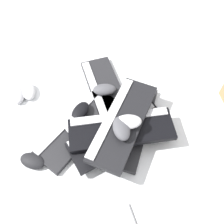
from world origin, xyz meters
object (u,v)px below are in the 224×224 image
(keyboard_2, at_px, (131,124))
(mouse_7, at_px, (29,91))
(keyboard_3, at_px, (119,135))
(mouse_0, at_px, (104,90))
(mouse_4, at_px, (17,95))
(keyboard_1, at_px, (78,127))
(keyboard_5, at_px, (123,122))
(keyboard_4, at_px, (121,129))
(mouse_6, at_px, (33,161))
(mouse_2, at_px, (80,111))
(mouse_3, at_px, (72,125))
(mouse_1, at_px, (128,122))
(mouse_5, at_px, (121,128))
(keyboard_0, at_px, (106,92))

(keyboard_2, distance_m, mouse_7, 0.53)
(keyboard_3, xyz_separation_m, mouse_0, (0.24, 0.07, 0.01))
(keyboard_2, bearing_deg, mouse_0, 35.96)
(mouse_4, bearing_deg, keyboard_1, 39.46)
(mouse_4, bearing_deg, keyboard_2, 52.58)
(keyboard_5, height_order, mouse_0, keyboard_5)
(keyboard_3, relative_size, keyboard_4, 0.99)
(keyboard_5, xyz_separation_m, mouse_6, (-0.14, 0.37, -0.08))
(mouse_2, xyz_separation_m, mouse_7, (0.14, 0.27, -0.03))
(mouse_0, bearing_deg, keyboard_2, -57.51)
(mouse_2, bearing_deg, mouse_3, 1.16)
(mouse_1, xyz_separation_m, mouse_2, (0.11, 0.21, -0.09))
(keyboard_1, bearing_deg, mouse_2, -7.00)
(keyboard_4, distance_m, keyboard_5, 0.04)
(mouse_5, bearing_deg, mouse_6, -89.20)
(mouse_5, relative_size, mouse_7, 1.00)
(keyboard_2, bearing_deg, keyboard_3, 141.78)
(keyboard_0, distance_m, mouse_5, 0.31)
(keyboard_1, bearing_deg, mouse_0, -31.02)
(mouse_5, relative_size, mouse_6, 1.00)
(keyboard_4, height_order, mouse_5, mouse_5)
(keyboard_3, bearing_deg, keyboard_1, 73.71)
(keyboard_1, relative_size, mouse_7, 4.03)
(mouse_2, bearing_deg, mouse_5, 76.63)
(keyboard_2, height_order, keyboard_4, keyboard_4)
(mouse_1, bearing_deg, mouse_3, -13.29)
(mouse_4, relative_size, mouse_7, 1.00)
(mouse_0, bearing_deg, keyboard_4, -74.58)
(keyboard_3, relative_size, mouse_0, 4.13)
(mouse_3, bearing_deg, mouse_4, 26.24)
(mouse_0, bearing_deg, mouse_7, 174.98)
(mouse_1, bearing_deg, mouse_2, -32.49)
(mouse_0, bearing_deg, mouse_4, 178.43)
(mouse_5, bearing_deg, keyboard_0, -179.45)
(keyboard_2, height_order, mouse_2, mouse_2)
(keyboard_2, xyz_separation_m, mouse_3, (-0.03, 0.26, 0.04))
(mouse_1, height_order, mouse_7, mouse_1)
(mouse_0, xyz_separation_m, mouse_2, (-0.13, 0.11, 0.00))
(keyboard_5, bearing_deg, mouse_0, 21.66)
(keyboard_3, distance_m, mouse_7, 0.51)
(keyboard_1, height_order, keyboard_3, keyboard_3)
(keyboard_0, distance_m, keyboard_1, 0.24)
(keyboard_3, distance_m, keyboard_4, 0.03)
(keyboard_1, relative_size, keyboard_4, 0.97)
(keyboard_2, height_order, mouse_5, mouse_5)
(mouse_2, xyz_separation_m, mouse_6, (-0.23, 0.18, -0.03))
(keyboard_5, bearing_deg, mouse_5, 172.00)
(keyboard_1, xyz_separation_m, mouse_7, (0.20, 0.26, 0.01))
(mouse_2, height_order, mouse_5, mouse_5)
(mouse_0, relative_size, mouse_1, 1.00)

